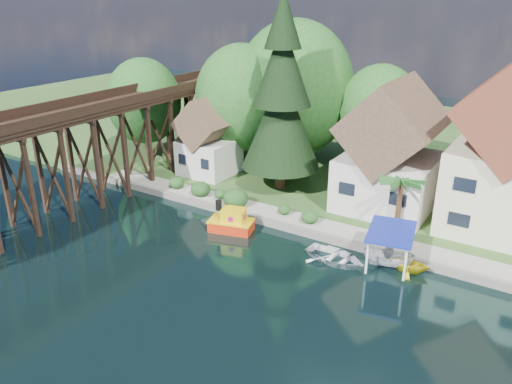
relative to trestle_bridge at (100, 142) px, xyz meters
The scene contains 15 objects.
ground 17.64m from the trestle_bridge, 17.91° to the right, with size 140.00×140.00×0.00m, color black.
bank 33.36m from the trestle_bridge, 60.97° to the left, with size 140.00×52.00×0.50m, color #2B4D1E.
seawall 20.82m from the trestle_bridge, ahead, with size 60.00×0.40×0.62m, color slate.
promenade 22.90m from the trestle_bridge, 10.63° to the left, with size 50.00×2.60×0.06m, color gray.
trestle_bridge is the anchor object (origin of this frame).
house_left 25.42m from the trestle_bridge, 25.21° to the left, with size 7.64×8.64×11.02m.
shed 10.69m from the trestle_bridge, 61.81° to the left, with size 5.09×5.40×7.85m.
bg_trees 23.48m from the trestle_bridge, 43.41° to the left, with size 49.90×13.30×10.57m.
shrubs 12.79m from the trestle_bridge, 19.72° to the left, with size 15.76×2.47×1.70m.
conifer 16.68m from the trestle_bridge, 36.20° to the left, with size 7.17×7.17×17.66m.
palm_tree 26.14m from the trestle_bridge, 13.95° to the left, with size 4.17×4.17×4.65m.
tugboat 14.66m from the trestle_bridge, ahead, with size 3.89×2.77×2.55m.
boat_white_a 23.43m from the trestle_bridge, ahead, with size 3.16×4.43×0.92m, color white.
boat_canopy 26.69m from the trestle_bridge, ahead, with size 3.79×4.86×2.81m.
boat_yellow 28.15m from the trestle_bridge, ahead, with size 2.39×2.76×1.46m, color gold.
Camera 1 is at (18.74, -23.60, 17.91)m, focal length 35.00 mm.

